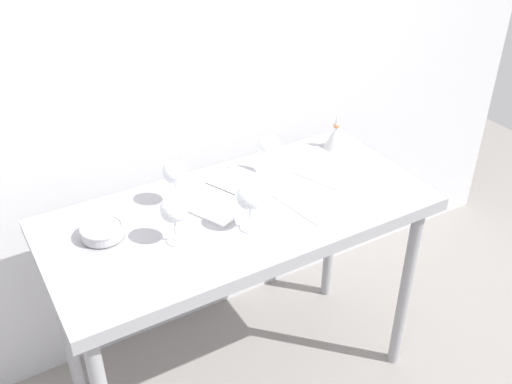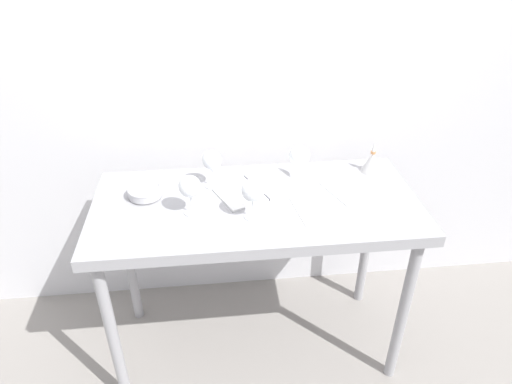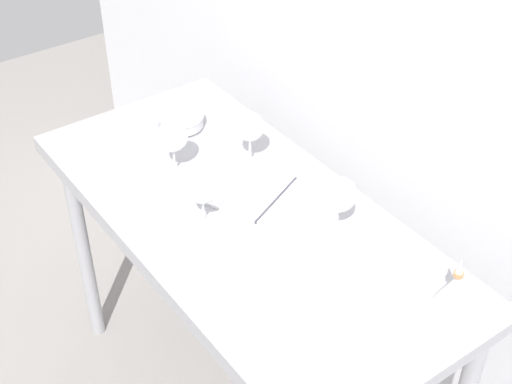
{
  "view_description": "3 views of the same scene",
  "coord_description": "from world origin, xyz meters",
  "px_view_note": "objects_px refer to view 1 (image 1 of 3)",
  "views": [
    {
      "loc": [
        -0.83,
        -1.53,
        2.09
      ],
      "look_at": [
        0.05,
        -0.04,
        0.98
      ],
      "focal_mm": 41.23,
      "sensor_mm": 36.0,
      "label": 1
    },
    {
      "loc": [
        -0.18,
        -1.65,
        1.98
      ],
      "look_at": [
        0.0,
        0.01,
        0.94
      ],
      "focal_mm": 32.18,
      "sensor_mm": 36.0,
      "label": 2
    },
    {
      "loc": [
        1.3,
        -0.9,
        2.2
      ],
      "look_at": [
        -0.01,
        0.04,
        0.95
      ],
      "focal_mm": 51.95,
      "sensor_mm": 36.0,
      "label": 3
    }
  ],
  "objects_px": {
    "wine_glass_near_center": "(250,197)",
    "wine_glass_near_left": "(174,210)",
    "tasting_bowl": "(102,231)",
    "tasting_sheet_lower": "(326,172)",
    "tasting_sheet_upper": "(308,202)",
    "decanter_funnel": "(336,137)",
    "open_notebook": "(229,194)",
    "wine_glass_far_left": "(175,173)",
    "wine_glass_far_right": "(269,147)"
  },
  "relations": [
    {
      "from": "wine_glass_near_center",
      "to": "wine_glass_near_left",
      "type": "bearing_deg",
      "value": 167.03
    },
    {
      "from": "wine_glass_near_center",
      "to": "tasting_bowl",
      "type": "relative_size",
      "value": 1.19
    },
    {
      "from": "tasting_sheet_lower",
      "to": "wine_glass_near_center",
      "type": "bearing_deg",
      "value": -179.49
    },
    {
      "from": "wine_glass_near_center",
      "to": "wine_glass_near_left",
      "type": "relative_size",
      "value": 1.01
    },
    {
      "from": "wine_glass_near_center",
      "to": "tasting_sheet_upper",
      "type": "relative_size",
      "value": 0.66
    },
    {
      "from": "tasting_bowl",
      "to": "decanter_funnel",
      "type": "bearing_deg",
      "value": 6.41
    },
    {
      "from": "wine_glass_near_center",
      "to": "tasting_sheet_lower",
      "type": "height_order",
      "value": "wine_glass_near_center"
    },
    {
      "from": "wine_glass_near_center",
      "to": "open_notebook",
      "type": "bearing_deg",
      "value": 80.18
    },
    {
      "from": "wine_glass_far_left",
      "to": "open_notebook",
      "type": "height_order",
      "value": "wine_glass_far_left"
    },
    {
      "from": "tasting_bowl",
      "to": "wine_glass_near_left",
      "type": "bearing_deg",
      "value": -35.73
    },
    {
      "from": "open_notebook",
      "to": "tasting_sheet_upper",
      "type": "xyz_separation_m",
      "value": [
        0.23,
        -0.19,
        -0.0
      ]
    },
    {
      "from": "tasting_sheet_upper",
      "to": "tasting_sheet_lower",
      "type": "height_order",
      "value": "same"
    },
    {
      "from": "open_notebook",
      "to": "tasting_sheet_lower",
      "type": "bearing_deg",
      "value": -30.57
    },
    {
      "from": "tasting_sheet_lower",
      "to": "decanter_funnel",
      "type": "bearing_deg",
      "value": 23.68
    },
    {
      "from": "tasting_sheet_lower",
      "to": "tasting_bowl",
      "type": "bearing_deg",
      "value": 157.49
    },
    {
      "from": "tasting_sheet_lower",
      "to": "open_notebook",
      "type": "bearing_deg",
      "value": 152.61
    },
    {
      "from": "tasting_sheet_upper",
      "to": "tasting_bowl",
      "type": "bearing_deg",
      "value": 158.4
    },
    {
      "from": "tasting_bowl",
      "to": "decanter_funnel",
      "type": "relative_size",
      "value": 0.98
    },
    {
      "from": "open_notebook",
      "to": "decanter_funnel",
      "type": "height_order",
      "value": "decanter_funnel"
    },
    {
      "from": "wine_glass_near_left",
      "to": "decanter_funnel",
      "type": "xyz_separation_m",
      "value": [
        0.85,
        0.26,
        -0.07
      ]
    },
    {
      "from": "open_notebook",
      "to": "tasting_bowl",
      "type": "height_order",
      "value": "tasting_bowl"
    },
    {
      "from": "wine_glass_near_center",
      "to": "wine_glass_near_left",
      "type": "distance_m",
      "value": 0.25
    },
    {
      "from": "tasting_bowl",
      "to": "decanter_funnel",
      "type": "xyz_separation_m",
      "value": [
        1.05,
        0.12,
        0.02
      ]
    },
    {
      "from": "wine_glass_far_left",
      "to": "tasting_sheet_lower",
      "type": "relative_size",
      "value": 0.69
    },
    {
      "from": "tasting_sheet_upper",
      "to": "decanter_funnel",
      "type": "relative_size",
      "value": 1.76
    },
    {
      "from": "wine_glass_far_right",
      "to": "wine_glass_near_left",
      "type": "height_order",
      "value": "wine_glass_far_right"
    },
    {
      "from": "decanter_funnel",
      "to": "open_notebook",
      "type": "bearing_deg",
      "value": -169.78
    },
    {
      "from": "wine_glass_far_right",
      "to": "tasting_sheet_lower",
      "type": "relative_size",
      "value": 0.69
    },
    {
      "from": "wine_glass_far_right",
      "to": "wine_glass_far_left",
      "type": "bearing_deg",
      "value": -179.28
    },
    {
      "from": "wine_glass_near_center",
      "to": "open_notebook",
      "type": "relative_size",
      "value": 0.42
    },
    {
      "from": "tasting_sheet_lower",
      "to": "wine_glass_near_left",
      "type": "bearing_deg",
      "value": 168.87
    },
    {
      "from": "wine_glass_near_left",
      "to": "decanter_funnel",
      "type": "height_order",
      "value": "wine_glass_near_left"
    },
    {
      "from": "wine_glass_near_center",
      "to": "decanter_funnel",
      "type": "height_order",
      "value": "wine_glass_near_center"
    },
    {
      "from": "wine_glass_far_right",
      "to": "wine_glass_near_center",
      "type": "bearing_deg",
      "value": -131.57
    },
    {
      "from": "wine_glass_far_left",
      "to": "tasting_sheet_lower",
      "type": "distance_m",
      "value": 0.62
    },
    {
      "from": "decanter_funnel",
      "to": "wine_glass_near_center",
      "type": "bearing_deg",
      "value": -151.89
    },
    {
      "from": "tasting_sheet_upper",
      "to": "decanter_funnel",
      "type": "distance_m",
      "value": 0.45
    },
    {
      "from": "open_notebook",
      "to": "wine_glass_near_left",
      "type": "bearing_deg",
      "value": -173.88
    },
    {
      "from": "tasting_sheet_lower",
      "to": "tasting_bowl",
      "type": "relative_size",
      "value": 1.74
    },
    {
      "from": "wine_glass_near_left",
      "to": "tasting_sheet_upper",
      "type": "distance_m",
      "value": 0.53
    },
    {
      "from": "wine_glass_far_right",
      "to": "tasting_bowl",
      "type": "xyz_separation_m",
      "value": [
        -0.69,
        -0.06,
        -0.1
      ]
    },
    {
      "from": "wine_glass_near_center",
      "to": "wine_glass_far_left",
      "type": "height_order",
      "value": "same"
    },
    {
      "from": "wine_glass_near_left",
      "to": "tasting_bowl",
      "type": "xyz_separation_m",
      "value": [
        -0.2,
        0.15,
        -0.1
      ]
    },
    {
      "from": "wine_glass_near_center",
      "to": "tasting_sheet_upper",
      "type": "xyz_separation_m",
      "value": [
        0.26,
        0.03,
        -0.12
      ]
    },
    {
      "from": "wine_glass_far_right",
      "to": "tasting_sheet_upper",
      "type": "distance_m",
      "value": 0.27
    },
    {
      "from": "wine_glass_near_center",
      "to": "tasting_bowl",
      "type": "bearing_deg",
      "value": 155.74
    },
    {
      "from": "tasting_sheet_upper",
      "to": "decanter_funnel",
      "type": "xyz_separation_m",
      "value": [
        0.34,
        0.29,
        0.05
      ]
    },
    {
      "from": "wine_glass_far_left",
      "to": "tasting_sheet_lower",
      "type": "bearing_deg",
      "value": -8.9
    },
    {
      "from": "tasting_sheet_lower",
      "to": "tasting_bowl",
      "type": "xyz_separation_m",
      "value": [
        -0.89,
        0.03,
        0.02
      ]
    },
    {
      "from": "wine_glass_near_center",
      "to": "tasting_sheet_upper",
      "type": "bearing_deg",
      "value": 6.41
    }
  ]
}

